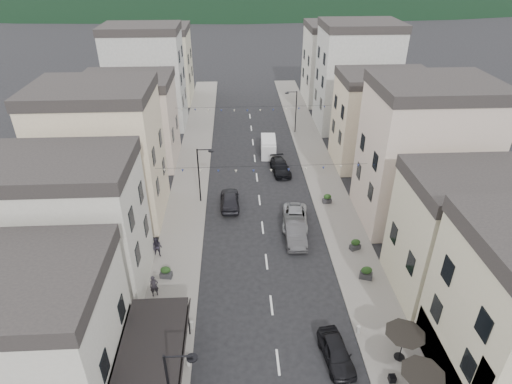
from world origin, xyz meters
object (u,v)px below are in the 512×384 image
Objects in this scene: parked_car_e at (230,200)px; parked_car_b at (295,231)px; parked_car_c at (295,218)px; delivery_van at (268,146)px; parked_car_d at (280,167)px; pedestrian_b at (157,247)px; parked_car_a at (336,352)px; pedestrian_a at (154,286)px.

parked_car_b is at bearing 133.70° from parked_car_e.
parked_car_c is at bearing 148.28° from parked_car_e.
parked_car_e is 1.00× the size of delivery_van.
delivery_van reaches higher than parked_car_d.
parked_car_d is at bearing 61.69° from pedestrian_b.
pedestrian_b is at bearing -153.69° from parked_car_c.
parked_car_a is 0.80× the size of parked_car_c.
delivery_van reaches higher than pedestrian_a.
parked_car_b is 1.09× the size of delivery_van.
pedestrian_a is (-5.66, -12.58, 0.23)m from parked_car_e.
parked_car_d is at bearing 91.07° from parked_car_b.
parked_car_c reaches higher than parked_car_d.
parked_car_e is 2.59× the size of pedestrian_a.
parked_car_c is 1.10× the size of delivery_van.
delivery_van is 2.53× the size of pedestrian_b.
parked_car_b is 12.17m from pedestrian_b.
parked_car_e is at bearing 102.60° from parked_car_a.
parked_car_b is at bearing 9.81° from pedestrian_a.
pedestrian_b reaches higher than pedestrian_a.
parked_car_d is at bearing 98.73° from parked_car_c.
pedestrian_b is (-0.47, 4.71, 0.02)m from pedestrian_a.
parked_car_d is 2.61× the size of pedestrian_a.
pedestrian_a is (-11.53, -19.71, 0.34)m from parked_car_d.
parked_car_c is 2.77× the size of pedestrian_b.
parked_car_e reaches higher than parked_car_d.
pedestrian_b reaches higher than parked_car_d.
pedestrian_b reaches higher than parked_car_b.
pedestrian_b is at bearing 75.28° from pedestrian_a.
delivery_van reaches higher than parked_car_c.
parked_car_e is at bearing 136.15° from parked_car_b.
delivery_van is (-1.92, 31.28, 0.38)m from parked_car_a.
parked_car_d is at bearing 84.93° from parked_car_a.
parked_car_a reaches higher than parked_car_d.
delivery_van is at bearing 71.76° from pedestrian_b.
parked_car_d is 19.21m from pedestrian_b.
delivery_van is 2.58× the size of pedestrian_a.
parked_car_c is 10.74m from parked_car_d.
parked_car_c reaches higher than parked_car_a.
delivery_van is at bearing 86.43° from parked_car_a.
parked_car_c is 15.96m from delivery_van.
parked_car_a is 0.87× the size of delivery_van.
parked_car_b is at bearing -90.18° from parked_car_c.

